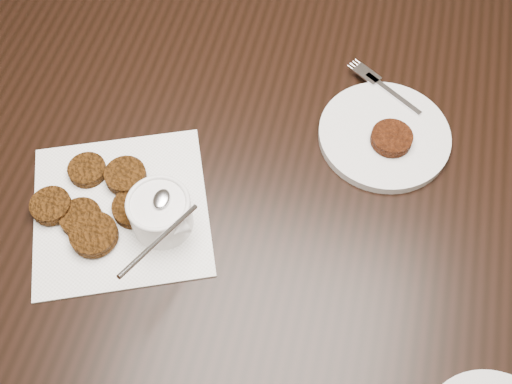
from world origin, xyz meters
TOP-DOWN VIEW (x-y plane):
  - floor at (0.00, 0.00)m, footprint 4.00×4.00m
  - table at (-0.02, 0.10)m, footprint 1.49×0.96m
  - napkin at (-0.23, -0.08)m, footprint 0.35×0.35m
  - sauce_ramekin at (-0.16, -0.09)m, footprint 0.15×0.15m
  - patty_cluster at (-0.27, -0.09)m, footprint 0.24×0.24m
  - plate_with_patty at (0.15, 0.15)m, footprint 0.31×0.31m

SIDE VIEW (x-z plane):
  - floor at x=0.00m, z-range 0.00..0.00m
  - table at x=-0.02m, z-range 0.00..0.75m
  - napkin at x=-0.23m, z-range 0.75..0.75m
  - patty_cluster at x=-0.27m, z-range 0.75..0.78m
  - plate_with_patty at x=0.15m, z-range 0.75..0.78m
  - sauce_ramekin at x=-0.16m, z-range 0.75..0.89m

